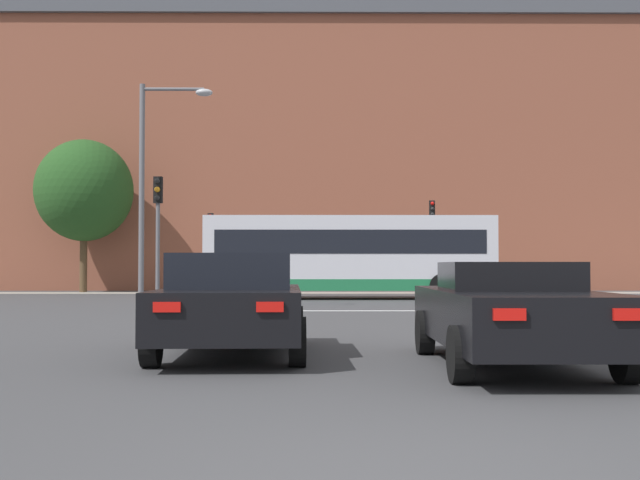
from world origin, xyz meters
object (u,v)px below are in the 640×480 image
at_px(traffic_light_far_right, 432,231).
at_px(traffic_light_far_left, 210,239).
at_px(car_saloon_left, 232,303).
at_px(car_roadster_right, 511,313).
at_px(pedestrian_waiting, 216,272).
at_px(traffic_light_near_left, 158,219).
at_px(street_lamp_junction, 155,170).
at_px(bus_crossing_lead, 349,255).

bearing_deg(traffic_light_far_right, traffic_light_far_left, -178.36).
bearing_deg(car_saloon_left, car_roadster_right, -21.32).
bearing_deg(traffic_light_far_right, pedestrian_waiting, 174.59).
xyz_separation_m(car_roadster_right, traffic_light_near_left, (-7.24, 13.92, 2.00)).
relative_size(car_roadster_right, street_lamp_junction, 0.72).
xyz_separation_m(traffic_light_far_right, street_lamp_junction, (-10.32, -14.24, 1.19)).
relative_size(car_roadster_right, traffic_light_far_left, 1.27).
distance_m(car_saloon_left, bus_crossing_lead, 19.86).
relative_size(traffic_light_far_right, street_lamp_junction, 0.66).
bearing_deg(traffic_light_near_left, traffic_light_far_left, 90.62).
bearing_deg(traffic_light_near_left, bus_crossing_lead, 49.27).
height_order(traffic_light_far_left, street_lamp_junction, street_lamp_junction).
height_order(traffic_light_far_right, pedestrian_waiting, traffic_light_far_right).
bearing_deg(car_saloon_left, bus_crossing_lead, 80.97).
height_order(car_saloon_left, traffic_light_far_left, traffic_light_far_left).
height_order(traffic_light_near_left, traffic_light_far_right, traffic_light_far_right).
bearing_deg(street_lamp_junction, traffic_light_far_right, 54.06).
bearing_deg(traffic_light_near_left, street_lamp_junction, -89.37).
bearing_deg(bus_crossing_lead, traffic_light_far_right, -32.49).
distance_m(car_saloon_left, car_roadster_right, 3.93).
relative_size(traffic_light_far_left, pedestrian_waiting, 2.25).
xyz_separation_m(traffic_light_near_left, street_lamp_junction, (0.01, -0.51, 1.44)).
distance_m(bus_crossing_lead, traffic_light_near_left, 9.39).
bearing_deg(bus_crossing_lead, pedestrian_waiting, 38.68).
xyz_separation_m(car_saloon_left, car_roadster_right, (3.70, -1.32, -0.06)).
distance_m(traffic_light_near_left, street_lamp_junction, 1.53).
bearing_deg(traffic_light_far_left, bus_crossing_lead, -45.52).
height_order(car_roadster_right, street_lamp_junction, street_lamp_junction).
bearing_deg(car_roadster_right, traffic_light_far_left, 105.50).
bearing_deg(car_roadster_right, street_lamp_junction, 118.74).
bearing_deg(traffic_light_far_right, car_roadster_right, -96.38).
relative_size(car_saloon_left, car_roadster_right, 0.93).
bearing_deg(traffic_light_near_left, car_roadster_right, -62.52).
xyz_separation_m(car_roadster_right, traffic_light_far_left, (-7.38, 27.34, 1.86)).
xyz_separation_m(bus_crossing_lead, pedestrian_waiting, (-6.11, 7.63, -0.74)).
relative_size(bus_crossing_lead, traffic_light_far_left, 2.96).
distance_m(bus_crossing_lead, street_lamp_junction, 10.02).
xyz_separation_m(traffic_light_far_right, pedestrian_waiting, (-10.34, 0.98, -1.96)).
height_order(car_roadster_right, bus_crossing_lead, bus_crossing_lead).
relative_size(traffic_light_near_left, traffic_light_far_right, 0.91).
height_order(car_saloon_left, pedestrian_waiting, pedestrian_waiting).
bearing_deg(car_roadster_right, pedestrian_waiting, 104.61).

